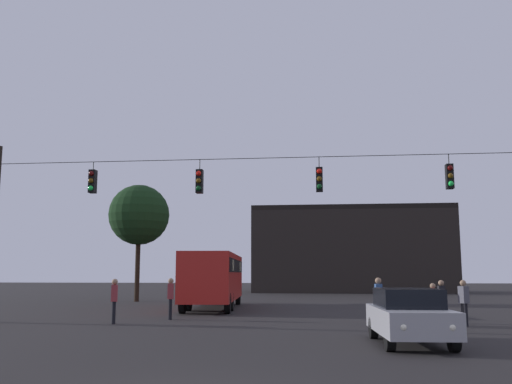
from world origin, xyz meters
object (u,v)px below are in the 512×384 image
Objects in this scene: city_bus at (214,275)px; pedestrian_near_bus at (464,300)px; car_near_right at (409,315)px; pedestrian_far_side at (379,298)px; pedestrian_crossing_center at (114,298)px; tree_left_silhouette at (139,215)px; pedestrian_trailing at (433,302)px; pedestrian_crossing_right at (171,296)px; pedestrian_crossing_left at (442,299)px.

city_bus reaches higher than pedestrian_near_bus.
car_near_right is 2.47× the size of pedestrian_far_side.
pedestrian_near_bus is at bearing -40.63° from city_bus.
city_bus is 10.35m from pedestrian_crossing_center.
pedestrian_crossing_center is at bearing -177.87° from pedestrian_far_side.
pedestrian_far_side is 22.91m from tree_left_silhouette.
car_near_right is at bearing -107.12° from pedestrian_trailing.
car_near_right is at bearing -87.77° from pedestrian_far_side.
pedestrian_crossing_right is 0.98× the size of pedestrian_far_side.
tree_left_silhouette reaches higher than car_near_right.
city_bus is 13.62m from pedestrian_crossing_left.
tree_left_silhouette is (-14.86, 16.69, 5.04)m from pedestrian_far_side.
car_near_right is at bearing -55.96° from tree_left_silhouette.
city_bus is 14.81m from pedestrian_near_bus.
pedestrian_crossing_center reaches higher than pedestrian_near_bus.
pedestrian_far_side is at bearing -167.91° from pedestrian_trailing.
pedestrian_crossing_right reaches higher than pedestrian_near_bus.
city_bus is at bearing 86.79° from pedestrian_crossing_right.
pedestrian_crossing_center reaches higher than pedestrian_crossing_left.
pedestrian_far_side is (8.53, -1.88, 0.03)m from pedestrian_crossing_right.
pedestrian_crossing_right is 1.11× the size of pedestrian_trailing.
pedestrian_crossing_right is 10.71m from pedestrian_trailing.
pedestrian_crossing_left is 1.01m from pedestrian_trailing.
pedestrian_trailing is (-1.04, 0.35, -0.08)m from pedestrian_near_bus.
city_bus is 6.40× the size of pedestrian_crossing_right.
tree_left_silhouette reaches higher than pedestrian_crossing_right.
pedestrian_near_bus is 1.10m from pedestrian_trailing.
car_near_right is (8.31, -15.34, -1.07)m from city_bus.
pedestrian_near_bus is 0.21× the size of tree_left_silhouette.
car_near_right is 5.63m from pedestrian_far_side.
pedestrian_crossing_left is 23.81m from tree_left_silhouette.
car_near_right is 0.54× the size of tree_left_silhouette.
pedestrian_far_side reaches higher than pedestrian_trailing.
pedestrian_near_bus is at bearing 1.70° from pedestrian_far_side.
city_bus is at bearing 139.37° from pedestrian_near_bus.
pedestrian_near_bus is at bearing -42.71° from tree_left_silhouette.
pedestrian_crossing_left is 12.88m from pedestrian_crossing_center.
pedestrian_crossing_center reaches higher than pedestrian_trailing.
tree_left_silhouette reaches higher than pedestrian_near_bus.
tree_left_silhouette is at bearing 134.13° from city_bus.
pedestrian_crossing_left is 0.97× the size of pedestrian_crossing_center.
car_near_right is at bearing -108.86° from pedestrian_crossing_left.
pedestrian_near_bus is (2.91, 5.72, 0.17)m from car_near_right.
pedestrian_crossing_right is at bearing -93.21° from city_bus.
pedestrian_far_side reaches higher than car_near_right.
pedestrian_crossing_right is (-8.75, 7.50, 0.20)m from car_near_right.
pedestrian_near_bus is 3.13m from pedestrian_far_side.
pedestrian_crossing_center is 0.21× the size of tree_left_silhouette.
pedestrian_near_bus is at bearing -66.34° from pedestrian_crossing_left.
pedestrian_crossing_left is 1.07× the size of pedestrian_trailing.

